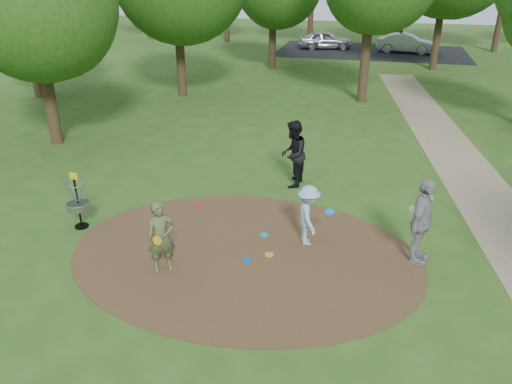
# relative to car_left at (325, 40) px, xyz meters

# --- Properties ---
(ground) EXTENTS (100.00, 100.00, 0.00)m
(ground) POSITION_rel_car_left_xyz_m (1.57, -30.40, -0.69)
(ground) COLOR #2D5119
(ground) RESTS_ON ground
(dirt_clearing) EXTENTS (8.40, 8.40, 0.02)m
(dirt_clearing) POSITION_rel_car_left_xyz_m (1.57, -30.40, -0.68)
(dirt_clearing) COLOR #47301C
(dirt_clearing) RESTS_ON ground
(parking_lot) EXTENTS (14.00, 8.00, 0.01)m
(parking_lot) POSITION_rel_car_left_xyz_m (3.57, -0.40, -0.68)
(parking_lot) COLOR black
(parking_lot) RESTS_ON ground
(player_observer_with_disc) EXTENTS (0.73, 0.67, 1.68)m
(player_observer_with_disc) POSITION_rel_car_left_xyz_m (-0.04, -31.41, 0.15)
(player_observer_with_disc) COLOR #525E36
(player_observer_with_disc) RESTS_ON ground
(player_throwing_with_disc) EXTENTS (1.08, 1.13, 1.54)m
(player_throwing_with_disc) POSITION_rel_car_left_xyz_m (2.94, -29.50, 0.08)
(player_throwing_with_disc) COLOR #94C1DD
(player_throwing_with_disc) RESTS_ON ground
(player_walking_with_disc) EXTENTS (0.83, 1.04, 2.07)m
(player_walking_with_disc) POSITION_rel_car_left_xyz_m (1.98, -26.17, 0.35)
(player_walking_with_disc) COLOR black
(player_walking_with_disc) RESTS_ON ground
(player_waiting_with_disc) EXTENTS (0.86, 1.31, 2.06)m
(player_waiting_with_disc) POSITION_rel_car_left_xyz_m (5.53, -29.70, 0.35)
(player_waiting_with_disc) COLOR #959597
(player_waiting_with_disc) RESTS_ON ground
(disc_ground_cyan) EXTENTS (0.22, 0.22, 0.02)m
(disc_ground_cyan) POSITION_rel_car_left_xyz_m (1.84, -29.43, -0.66)
(disc_ground_cyan) COLOR #168CB6
(disc_ground_cyan) RESTS_ON dirt_clearing
(disc_ground_blue) EXTENTS (0.22, 0.22, 0.02)m
(disc_ground_blue) POSITION_rel_car_left_xyz_m (1.71, -30.66, -0.66)
(disc_ground_blue) COLOR blue
(disc_ground_blue) RESTS_ON dirt_clearing
(disc_ground_red) EXTENTS (0.22, 0.22, 0.02)m
(disc_ground_red) POSITION_rel_car_left_xyz_m (-0.34, -28.31, -0.66)
(disc_ground_red) COLOR red
(disc_ground_red) RESTS_ON dirt_clearing
(car_left) EXTENTS (4.29, 2.51, 1.37)m
(car_left) POSITION_rel_car_left_xyz_m (0.00, 0.00, 0.00)
(car_left) COLOR #ABAFB3
(car_left) RESTS_ON ground
(car_right) EXTENTS (4.37, 2.03, 1.39)m
(car_right) POSITION_rel_car_left_xyz_m (6.07, -0.43, 0.01)
(car_right) COLOR #9A9EA1
(car_right) RESTS_ON ground
(disc_ground_orange) EXTENTS (0.22, 0.22, 0.02)m
(disc_ground_orange) POSITION_rel_car_left_xyz_m (2.17, -30.31, -0.66)
(disc_ground_orange) COLOR orange
(disc_ground_orange) RESTS_ON dirt_clearing
(disc_golf_basket) EXTENTS (0.63, 0.63, 1.54)m
(disc_golf_basket) POSITION_rel_car_left_xyz_m (-2.93, -30.10, 0.19)
(disc_golf_basket) COLOR black
(disc_golf_basket) RESTS_ON ground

